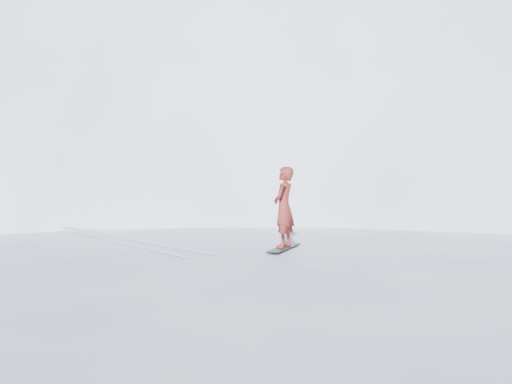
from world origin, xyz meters
The scene contains 7 objects.
near_ridge centered at (1.00, 3.00, 0.00)m, with size 36.00×28.00×4.80m, color white.
summit_peak centered at (22.00, 26.00, 0.00)m, with size 60.00×56.00×56.00m, color white.
peak_shoulder centered at (10.00, 20.00, 0.00)m, with size 28.00×24.00×18.00m, color white.
wind_bumps centered at (-0.56, 2.12, 0.00)m, with size 16.00×14.40×1.00m.
snowboard centered at (1.06, 1.20, 2.41)m, with size 1.36×0.25×0.02m, color black.
snowboarder centered at (1.06, 1.20, 3.24)m, with size 0.59×0.39×1.63m, color maroon.
board_tracks centered at (-1.15, 4.36, 2.42)m, with size 1.22×5.98×0.04m.
Camera 1 is at (-5.87, -7.95, 4.14)m, focal length 40.00 mm.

